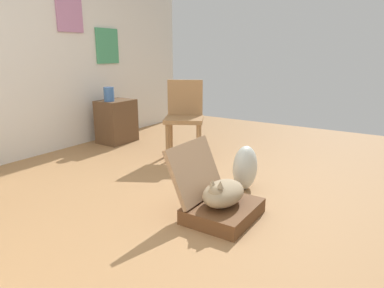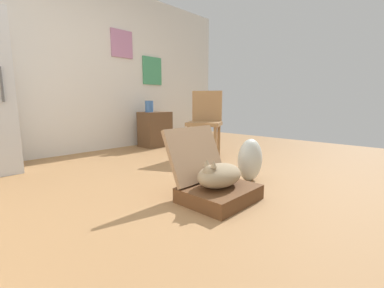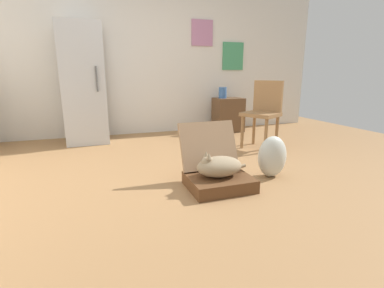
{
  "view_description": "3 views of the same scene",
  "coord_description": "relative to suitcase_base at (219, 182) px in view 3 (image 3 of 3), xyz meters",
  "views": [
    {
      "loc": [
        -2.1,
        -1.67,
        1.25
      ],
      "look_at": [
        0.41,
        -0.04,
        0.45
      ],
      "focal_mm": 31.99,
      "sensor_mm": 36.0,
      "label": 1
    },
    {
      "loc": [
        -1.49,
        -1.74,
        0.78
      ],
      "look_at": [
        0.41,
        0.07,
        0.35
      ],
      "focal_mm": 24.14,
      "sensor_mm": 36.0,
      "label": 2
    },
    {
      "loc": [
        -0.95,
        -2.75,
        1.02
      ],
      "look_at": [
        0.01,
        0.02,
        0.29
      ],
      "focal_mm": 26.41,
      "sensor_mm": 36.0,
      "label": 3
    }
  ],
  "objects": [
    {
      "name": "suitcase_lid",
      "position": [
        0.0,
        0.26,
        0.28
      ],
      "size": [
        0.57,
        0.22,
        0.45
      ],
      "primitive_type": "cube",
      "rotation": [
        1.16,
        0.0,
        0.0
      ],
      "color": "#9B7756",
      "rests_on": "suitcase_base"
    },
    {
      "name": "suitcase_base",
      "position": [
        0.0,
        0.0,
        0.0
      ],
      "size": [
        0.57,
        0.47,
        0.12
      ],
      "primitive_type": "cube",
      "color": "brown",
      "rests_on": "ground"
    },
    {
      "name": "wall_back",
      "position": [
        -0.07,
        2.8,
        1.24
      ],
      "size": [
        6.4,
        0.15,
        2.6
      ],
      "color": "silver",
      "rests_on": "ground"
    },
    {
      "name": "refrigerator",
      "position": [
        -1.14,
        2.34,
        0.81
      ],
      "size": [
        0.6,
        0.62,
        1.73
      ],
      "color": "#B7BABC",
      "rests_on": "ground"
    },
    {
      "name": "chair",
      "position": [
        1.19,
        1.17,
        0.47
      ],
      "size": [
        0.57,
        0.59,
        0.93
      ],
      "rotation": [
        0.0,
        0.0,
        -1.06
      ],
      "color": "olive",
      "rests_on": "ground"
    },
    {
      "name": "ground_plane",
      "position": [
        -0.08,
        0.54,
        -0.06
      ],
      "size": [
        7.68,
        7.68,
        0.0
      ],
      "primitive_type": "plane",
      "color": "#9E7247",
      "rests_on": "ground"
    },
    {
      "name": "plastic_bag_white",
      "position": [
        0.63,
        0.11,
        0.15
      ],
      "size": [
        0.31,
        0.21,
        0.42
      ],
      "primitive_type": "ellipsoid",
      "color": "silver",
      "rests_on": "ground"
    },
    {
      "name": "vase_tall",
      "position": [
        1.14,
        2.38,
        0.64
      ],
      "size": [
        0.14,
        0.14,
        0.19
      ],
      "primitive_type": "cylinder",
      "color": "#38609E",
      "rests_on": "side_table"
    },
    {
      "name": "side_table",
      "position": [
        1.26,
        2.39,
        0.24
      ],
      "size": [
        0.5,
        0.38,
        0.61
      ],
      "primitive_type": "cube",
      "color": "brown",
      "rests_on": "ground"
    },
    {
      "name": "cat",
      "position": [
        -0.01,
        0.0,
        0.15
      ],
      "size": [
        0.5,
        0.28,
        0.24
      ],
      "color": "#998466",
      "rests_on": "suitcase_base"
    }
  ]
}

